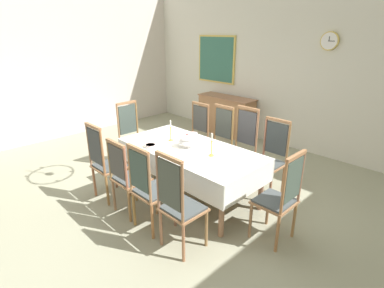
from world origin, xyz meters
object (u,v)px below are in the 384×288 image
at_px(chair_south_b, 127,175).
at_px(candlestick_east, 212,147).
at_px(chair_south_c, 149,187).
at_px(sideboard, 226,115).
at_px(framed_painting, 216,59).
at_px(spoon_primary, 147,144).
at_px(chair_head_west, 132,135).
at_px(mounted_clock, 330,41).
at_px(bowl_near_right, 192,134).
at_px(chair_head_east, 280,196).
at_px(chair_south_a, 105,161).
at_px(chair_north_b, 219,140).
at_px(chair_south_d, 179,203).
at_px(chair_north_a, 196,133).
at_px(chair_north_d, 270,157).
at_px(chair_north_c, 241,146).
at_px(candlestick_west, 171,133).
at_px(spoon_secondary, 188,133).
at_px(dining_table, 190,153).
at_px(bowl_near_left, 150,146).
at_px(soup_tureen, 187,140).

height_order(chair_south_b, candlestick_east, candlestick_east).
height_order(chair_south_b, chair_south_c, chair_south_c).
relative_size(sideboard, framed_painting, 1.27).
bearing_deg(spoon_primary, chair_head_west, 146.98).
xyz_separation_m(mounted_clock, framed_painting, (-2.67, 0.01, -0.48)).
height_order(bowl_near_right, mounted_clock, mounted_clock).
bearing_deg(chair_head_east, framed_painting, 50.59).
height_order(chair_south_a, chair_head_east, chair_south_a).
xyz_separation_m(chair_north_b, chair_head_west, (-1.24, -0.93, 0.00)).
distance_m(chair_south_b, candlestick_east, 1.18).
xyz_separation_m(chair_south_d, chair_head_west, (-2.26, 0.93, -0.00)).
bearing_deg(chair_north_a, chair_north_b, -179.71).
relative_size(chair_north_a, chair_north_d, 0.98).
xyz_separation_m(chair_south_d, mounted_clock, (-0.18, 3.84, 1.58)).
distance_m(chair_north_c, candlestick_west, 1.17).
relative_size(chair_south_b, spoon_secondary, 6.03).
relative_size(chair_south_d, candlestick_east, 3.68).
distance_m(chair_north_a, framed_painting, 2.62).
relative_size(chair_south_c, mounted_clock, 3.47).
relative_size(chair_north_d, spoon_primary, 6.57).
bearing_deg(chair_north_a, sideboard, -68.13).
bearing_deg(chair_north_d, chair_head_east, 127.06).
bearing_deg(chair_head_east, chair_south_a, 112.14).
bearing_deg(chair_south_d, dining_table, 129.94).
xyz_separation_m(chair_south_d, sideboard, (-2.28, 3.60, -0.15)).
height_order(chair_north_d, chair_head_west, chair_head_west).
bearing_deg(chair_head_east, chair_south_b, 118.14).
bearing_deg(framed_painting, chair_south_c, -58.96).
relative_size(candlestick_west, framed_painting, 0.29).
height_order(chair_south_a, bowl_near_left, chair_south_a).
relative_size(chair_south_b, bowl_near_left, 6.41).
relative_size(chair_south_b, chair_south_c, 0.95).
bearing_deg(chair_head_east, chair_north_a, 67.91).
bearing_deg(chair_south_c, candlestick_west, 125.35).
relative_size(chair_north_b, sideboard, 0.82).
distance_m(dining_table, soup_tureen, 0.19).
bearing_deg(chair_north_c, chair_head_west, 28.45).
height_order(candlestick_east, framed_painting, framed_painting).
height_order(chair_north_c, chair_head_west, chair_north_c).
xyz_separation_m(bowl_near_left, spoon_primary, (-0.12, 0.03, -0.02)).
xyz_separation_m(soup_tureen, candlestick_east, (0.47, 0.00, 0.03)).
distance_m(spoon_secondary, framed_painting, 3.10).
relative_size(chair_head_east, framed_painting, 1.02).
bearing_deg(chair_south_a, chair_south_b, 0.61).
bearing_deg(spoon_secondary, chair_north_d, 16.96).
bearing_deg(spoon_secondary, mounted_clock, 62.04).
bearing_deg(soup_tureen, candlestick_west, 180.00).
distance_m(chair_north_a, candlestick_west, 1.05).
distance_m(soup_tureen, bowl_near_left, 0.54).
bearing_deg(chair_south_b, chair_head_west, 143.28).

